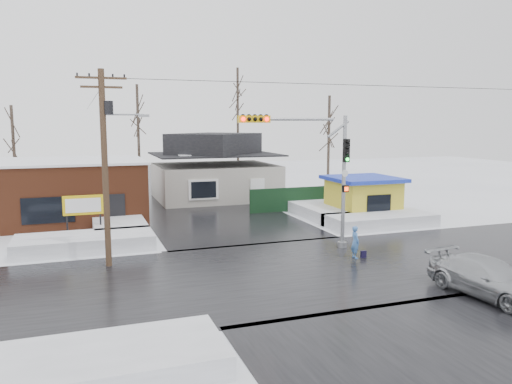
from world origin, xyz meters
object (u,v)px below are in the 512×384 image
object	(u,v)px
traffic_signal	(317,164)
marquee_sign	(83,206)
kiosk	(363,197)
car	(488,278)
pedestrian	(355,242)
utility_pole	(106,157)

from	to	relation	value
traffic_signal	marquee_sign	bearing A→B (deg)	150.28
marquee_sign	kiosk	distance (m)	18.51
marquee_sign	kiosk	size ratio (longest dim) A/B	0.55
marquee_sign	car	size ratio (longest dim) A/B	0.51
pedestrian	car	world-z (taller)	pedestrian
utility_pole	car	distance (m)	16.81
traffic_signal	kiosk	bearing A→B (deg)	44.84
utility_pole	marquee_sign	distance (m)	6.87
utility_pole	kiosk	world-z (taller)	utility_pole
traffic_signal	car	size ratio (longest dim) A/B	1.41
pedestrian	kiosk	bearing A→B (deg)	-29.80
traffic_signal	pedestrian	distance (m)	4.42
marquee_sign	traffic_signal	bearing A→B (deg)	-29.72
marquee_sign	kiosk	bearing A→B (deg)	1.55
marquee_sign	pedestrian	size ratio (longest dim) A/B	1.59
traffic_signal	car	bearing A→B (deg)	-70.19
utility_pole	pedestrian	xyz separation A→B (m)	(11.44, -2.64, -4.31)
utility_pole	marquee_sign	size ratio (longest dim) A/B	3.53
car	utility_pole	bearing A→B (deg)	138.47
utility_pole	car	xyz separation A→B (m)	(13.44, -9.09, -4.39)
utility_pole	pedestrian	distance (m)	12.51
kiosk	car	distance (m)	16.10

